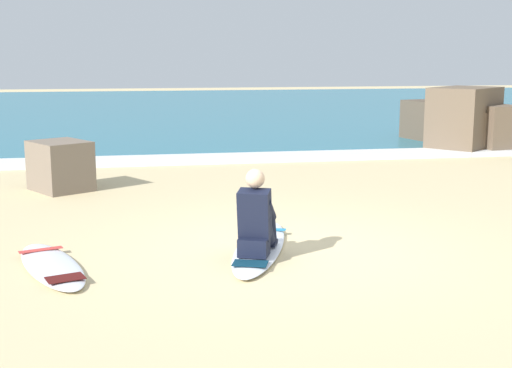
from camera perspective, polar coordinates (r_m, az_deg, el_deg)
name	(u,v)px	position (r m, az deg, el deg)	size (l,w,h in m)	color
ground_plane	(290,250)	(8.08, 2.85, -5.45)	(80.00, 80.00, 0.00)	beige
sea	(175,109)	(28.35, -6.70, 6.10)	(80.00, 28.00, 0.10)	teal
breaking_foam	(216,159)	(14.78, -3.27, 2.10)	(80.00, 0.90, 0.11)	white
surfboard_main	(260,247)	(8.08, 0.31, -5.17)	(1.25, 2.48, 0.08)	silver
surfer_seated	(256,221)	(7.62, 0.01, -3.04)	(0.57, 0.77, 0.95)	black
surfboard_spare_near	(52,265)	(7.70, -16.44, -6.43)	(1.09, 1.96, 0.08)	silver
rock_outcrop_distant	(463,125)	(17.67, 16.68, 4.69)	(2.71, 3.48, 1.49)	brown
shoreline_rock	(60,166)	(11.97, -15.77, 1.44)	(0.95, 0.79, 0.82)	#756656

